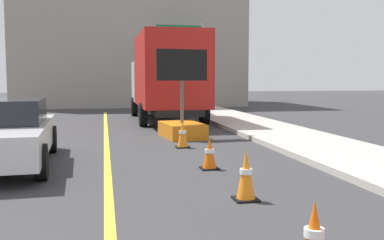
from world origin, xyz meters
TOP-DOWN VIEW (x-y plane):
  - lane_center_stripe at (0.00, 6.00)m, footprint 0.14×36.00m
  - arrow_board_trailer at (2.30, 13.03)m, footprint 1.60×1.92m
  - box_truck at (2.59, 18.41)m, footprint 2.65×7.68m
  - highway_guide_sign at (4.79, 24.71)m, footprint 2.79×0.31m
  - far_building_block at (1.75, 31.44)m, footprint 14.60×9.00m
  - traffic_cone_near_sign at (1.83, 3.26)m, footprint 0.36×0.36m
  - traffic_cone_mid_lane at (2.01, 5.83)m, footprint 0.36×0.36m
  - traffic_cone_far_lane at (2.01, 8.16)m, footprint 0.36×0.36m
  - traffic_cone_curbside at (1.97, 11.01)m, footprint 0.36×0.36m

SIDE VIEW (x-z plane):
  - lane_center_stripe at x=0.00m, z-range 0.00..0.01m
  - traffic_cone_far_lane at x=2.01m, z-range -0.01..0.63m
  - traffic_cone_near_sign at x=1.83m, z-range -0.01..0.71m
  - traffic_cone_curbside at x=1.97m, z-range -0.01..0.71m
  - traffic_cone_mid_lane at x=2.01m, z-range -0.01..0.76m
  - arrow_board_trailer at x=2.30m, z-range -0.87..1.83m
  - box_truck at x=2.59m, z-range 0.12..3.70m
  - highway_guide_sign at x=4.79m, z-range 0.92..5.92m
  - far_building_block at x=1.75m, z-range 0.00..9.25m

